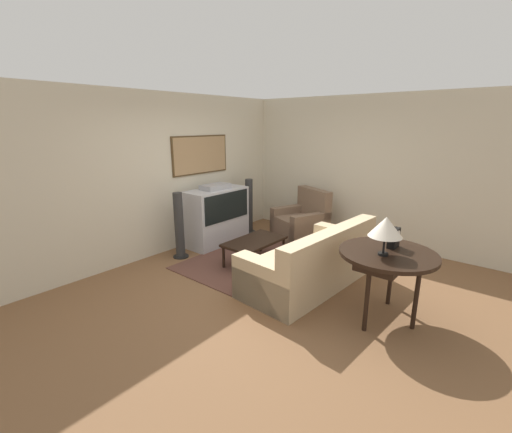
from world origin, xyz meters
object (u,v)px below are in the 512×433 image
Objects in this scene: console_table at (388,258)px; table_lamp at (386,227)px; coffee_table at (255,242)px; tv at (217,216)px; mantel_clock at (394,238)px; speaker_tower_right at (249,207)px; couch at (312,264)px; armchair at (302,223)px; speaker_tower_left at (179,227)px.

console_table is 0.41m from table_lamp.
table_lamp is at bearing -101.17° from coffee_table.
mantel_clock is at bearing -96.95° from tv.
console_table is 0.95× the size of speaker_tower_right.
armchair is (1.59, 1.17, 0.01)m from couch.
couch is 2.00× the size of console_table.
armchair is 1.09× the size of coffee_table.
speaker_tower_left is at bearing 95.17° from console_table.
tv is 2.78× the size of table_lamp.
couch is at bearing -76.85° from speaker_tower_left.
speaker_tower_left is at bearing 180.00° from speaker_tower_right.
mantel_clock is (0.32, -0.00, -0.20)m from table_lamp.
mantel_clock is at bearing -13.50° from armchair.
table_lamp is at bearing -102.22° from tv.
speaker_tower_left is (-0.52, 2.24, 0.22)m from couch.
couch is 1.89× the size of armchair.
speaker_tower_right is at bearing 0.00° from speaker_tower_left.
mantel_clock is 0.20× the size of speaker_tower_right.
speaker_tower_right is at bearing -2.11° from tv.
table_lamp is (-0.43, -2.16, 0.78)m from coffee_table.
couch is 2.57m from speaker_tower_right.
mantel_clock reaches higher than armchair.
armchair is at bearing 51.26° from console_table.
table_lamp is at bearing -116.02° from speaker_tower_right.
tv reaches higher than console_table.
coffee_table is at bearing 78.83° from table_lamp.
table_lamp reaches higher than couch.
console_table is 4.68× the size of mantel_clock.
table_lamp is 0.39× the size of speaker_tower_left.
table_lamp reaches higher than armchair.
speaker_tower_right is (1.48, 3.32, -0.22)m from console_table.
speaker_tower_left is at bearing 92.91° from table_lamp.
tv is 0.89m from speaker_tower_right.
mantel_clock reaches higher than console_table.
mantel_clock is (-0.11, -2.17, 0.58)m from coffee_table.
tv is 5.26× the size of mantel_clock.
tv is 1.07× the size of speaker_tower_left.
mantel_clock is 3.36m from speaker_tower_left.
couch is 1.91× the size of speaker_tower_left.
speaker_tower_left is at bearing 117.63° from coffee_table.
table_lamp is (-1.94, -2.24, 0.82)m from armchair.
speaker_tower_left is 1.78m from speaker_tower_right.
console_table is at bearing 82.27° from couch.
couch is (-0.37, -2.27, -0.22)m from tv.
armchair is 2.92m from console_table.
coffee_table is at bearing 82.31° from console_table.
table_lamp reaches higher than mantel_clock.
speaker_tower_left is (-0.89, -0.03, -0.00)m from tv.
speaker_tower_left reaches higher than armchair.
mantel_clock reaches higher than coffee_table.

